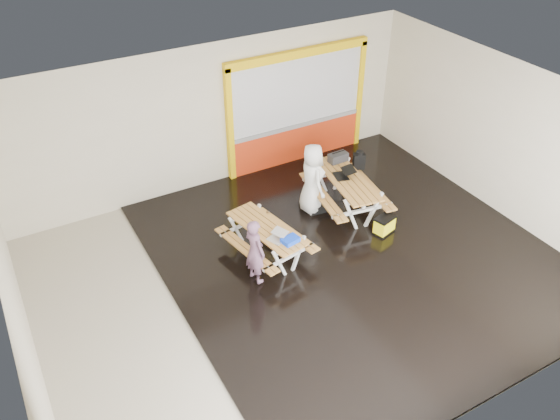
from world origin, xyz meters
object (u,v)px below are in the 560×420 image
person_right (312,179)px  toolbox (338,157)px  picnic_table_left (266,234)px  person_left (255,251)px  laptop_left (277,237)px  laptop_right (344,174)px  fluke_bag (384,225)px  blue_pouch (290,240)px  backpack (359,160)px  picnic_table_right (346,186)px  dark_case (318,207)px

person_right → toolbox: person_right is taller
picnic_table_left → person_left: person_left is taller
picnic_table_left → toolbox: size_ratio=4.46×
picnic_table_left → laptop_left: size_ratio=4.72×
picnic_table_left → laptop_right: 2.50m
toolbox → fluke_bag: 2.05m
picnic_table_left → laptop_left: laptop_left is taller
laptop_left → toolbox: bearing=34.3°
person_right → blue_pouch: 2.16m
toolbox → person_right: bearing=-156.9°
laptop_left → person_right: bearing=39.7°
person_right → fluke_bag: size_ratio=3.17×
backpack → fluke_bag: (-0.59, -1.82, -0.54)m
person_left → laptop_right: person_left is taller
picnic_table_left → picnic_table_right: picnic_table_right is taller
laptop_right → laptop_left: bearing=-153.6°
blue_pouch → backpack: backpack is taller
backpack → blue_pouch: bearing=-147.7°
laptop_left → toolbox: toolbox is taller
laptop_left → picnic_table_left: bearing=91.5°
person_right → dark_case: 0.77m
picnic_table_left → fluke_bag: (2.58, -0.58, -0.33)m
picnic_table_left → laptop_left: 0.49m
toolbox → blue_pouch: bearing=-140.8°
laptop_left → backpack: bearing=28.0°
picnic_table_left → picnic_table_right: (2.39, 0.62, 0.07)m
fluke_bag → person_left: bearing=-179.8°
laptop_right → blue_pouch: size_ratio=1.62×
picnic_table_right → fluke_bag: 1.28m
blue_pouch → person_left: bearing=175.6°
laptop_left → blue_pouch: 0.27m
person_left → blue_pouch: bearing=-103.9°
picnic_table_left → picnic_table_right: bearing=14.6°
picnic_table_left → person_right: 1.93m
blue_pouch → fluke_bag: size_ratio=0.63×
picnic_table_right → laptop_right: size_ratio=4.35×
person_right → blue_pouch: bearing=143.8°
laptop_right → blue_pouch: bearing=-147.8°
picnic_table_right → person_left: (-2.94, -1.21, 0.14)m
laptop_left → fluke_bag: laptop_left is taller
picnic_table_right → blue_pouch: bearing=-150.2°
toolbox → backpack: 0.58m
picnic_table_right → dark_case: bearing=158.8°
picnic_table_left → laptop_right: (2.37, 0.73, 0.33)m
person_right → backpack: size_ratio=3.63×
laptop_right → dark_case: bearing=168.6°
dark_case → laptop_right: bearing=-11.4°
picnic_table_right → backpack: bearing=38.5°
person_right → laptop_right: 0.74m
laptop_left → toolbox: 3.17m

